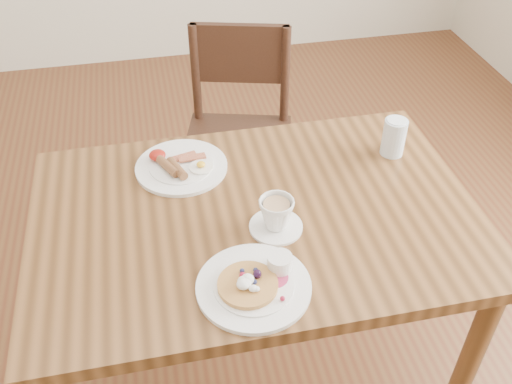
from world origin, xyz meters
TOP-DOWN VIEW (x-y plane):
  - ground at (0.00, 0.00)m, footprint 5.00×5.00m
  - dining_table at (0.00, 0.00)m, footprint 1.20×0.80m
  - chair_far at (0.09, 0.78)m, footprint 0.52×0.52m
  - pancake_plate at (-0.06, -0.26)m, footprint 0.27×0.27m
  - breakfast_plate at (-0.18, 0.23)m, footprint 0.27×0.27m
  - teacup_saucer at (0.04, -0.07)m, footprint 0.14×0.14m
  - water_glass at (0.46, 0.18)m, footprint 0.07×0.07m

SIDE VIEW (x-z plane):
  - ground at x=0.00m, z-range 0.00..0.00m
  - chair_far at x=0.09m, z-range 0.05..0.93m
  - dining_table at x=0.00m, z-range 0.28..1.03m
  - breakfast_plate at x=-0.18m, z-range 0.74..0.78m
  - pancake_plate at x=-0.06m, z-range 0.74..0.79m
  - teacup_saucer at x=0.04m, z-range 0.75..0.84m
  - water_glass at x=0.46m, z-range 0.75..0.87m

